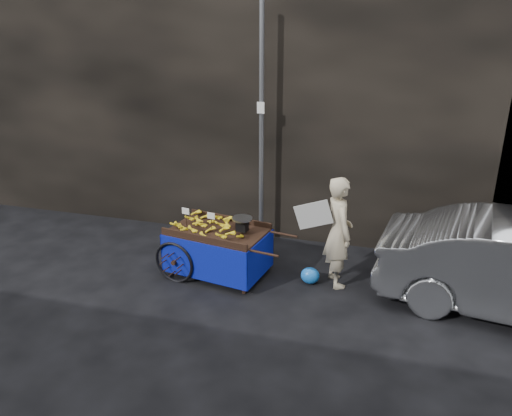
% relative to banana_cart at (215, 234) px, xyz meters
% --- Properties ---
extents(ground, '(80.00, 80.00, 0.00)m').
position_rel_banana_cart_xyz_m(ground, '(0.08, -0.01, -0.67)').
color(ground, black).
rests_on(ground, ground).
extents(building_wall, '(13.50, 2.00, 5.00)m').
position_rel_banana_cart_xyz_m(building_wall, '(0.47, 2.59, 1.83)').
color(building_wall, black).
rests_on(building_wall, ground).
extents(street_pole, '(0.12, 0.10, 4.00)m').
position_rel_banana_cart_xyz_m(street_pole, '(0.38, 1.29, 1.34)').
color(street_pole, slate).
rests_on(street_pole, ground).
extents(banana_cart, '(2.10, 1.21, 1.08)m').
position_rel_banana_cart_xyz_m(banana_cart, '(0.00, 0.00, 0.00)').
color(banana_cart, black).
rests_on(banana_cart, ground).
extents(vendor, '(0.96, 0.73, 1.68)m').
position_rel_banana_cart_xyz_m(vendor, '(1.84, 0.21, 0.17)').
color(vendor, '#C0B08E').
rests_on(vendor, ground).
extents(plastic_bag, '(0.28, 0.23, 0.26)m').
position_rel_banana_cart_xyz_m(plastic_bag, '(1.47, 0.09, -0.54)').
color(plastic_bag, blue).
rests_on(plastic_bag, ground).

